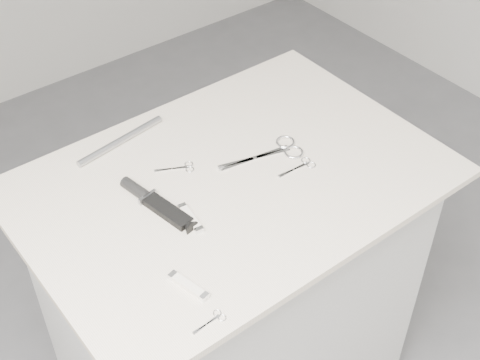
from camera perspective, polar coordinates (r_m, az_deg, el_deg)
plinth at (r=1.94m, az=-0.58°, el=-10.21°), size 0.90×0.60×0.90m
display_board at (r=1.60m, az=-0.70°, el=-0.06°), size 1.00×0.70×0.02m
large_shears at (r=1.67m, az=3.19°, el=2.49°), size 0.22×0.10×0.01m
embroidery_scissors_a at (r=1.63m, az=5.26°, el=1.19°), size 0.10×0.05×0.00m
embroidery_scissors_b at (r=1.62m, az=-5.08°, el=1.04°), size 0.09×0.06×0.00m
tiny_scissors at (r=1.31m, az=-2.37°, el=-11.88°), size 0.07×0.03×0.00m
sheathed_knife at (r=1.54m, az=-7.45°, el=-1.80°), size 0.07×0.21×0.03m
pocket_knife_a at (r=1.49m, az=-4.24°, el=-3.26°), size 0.03×0.10×0.01m
pocket_knife_b at (r=1.36m, az=-4.44°, el=-8.97°), size 0.04×0.10×0.01m
metal_rail at (r=1.71m, az=-10.15°, el=3.33°), size 0.26×0.05×0.02m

